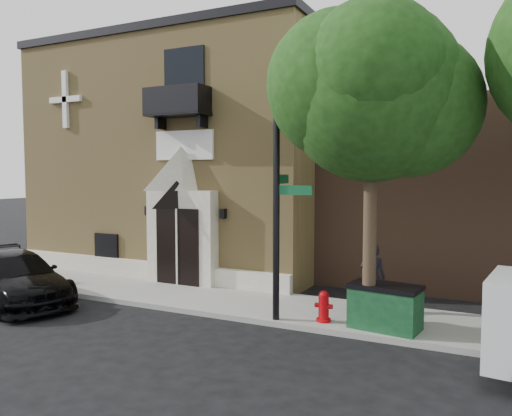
{
  "coord_description": "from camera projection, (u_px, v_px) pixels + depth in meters",
  "views": [
    {
      "loc": [
        8.76,
        -11.45,
        3.94
      ],
      "look_at": [
        2.2,
        2.0,
        2.89
      ],
      "focal_mm": 35.0,
      "sensor_mm": 36.0,
      "label": 1
    }
  ],
  "objects": [
    {
      "name": "street_sign",
      "position": [
        277.0,
        193.0,
        12.73
      ],
      "size": [
        1.04,
        1.03,
        6.51
      ],
      "rotation": [
        0.0,
        0.0,
        0.08
      ],
      "color": "black",
      "rests_on": "sidewalk"
    },
    {
      "name": "fire_hydrant",
      "position": [
        324.0,
        306.0,
        12.72
      ],
      "size": [
        0.46,
        0.37,
        0.8
      ],
      "color": "#B3040A",
      "rests_on": "sidewalk"
    },
    {
      "name": "church",
      "position": [
        211.0,
        158.0,
        22.49
      ],
      "size": [
        12.2,
        11.01,
        9.3
      ],
      "color": "tan",
      "rests_on": "ground"
    },
    {
      "name": "planter",
      "position": [
        188.0,
        272.0,
        17.1
      ],
      "size": [
        0.82,
        0.75,
        0.78
      ],
      "primitive_type": "imported",
      "rotation": [
        0.0,
        0.0,
        0.21
      ],
      "color": "#4F6C2C",
      "rests_on": "sidewalk"
    },
    {
      "name": "street_tree_left",
      "position": [
        372.0,
        91.0,
        11.64
      ],
      "size": [
        4.97,
        4.38,
        7.77
      ],
      "color": "#38281C",
      "rests_on": "sidewalk"
    },
    {
      "name": "pedestrian_near",
      "position": [
        373.0,
        277.0,
        13.67
      ],
      "size": [
        0.74,
        0.54,
        1.88
      ],
      "primitive_type": "imported",
      "rotation": [
        0.0,
        0.0,
        3.28
      ],
      "color": "black",
      "rests_on": "sidewalk"
    },
    {
      "name": "dumpster",
      "position": [
        385.0,
        306.0,
        12.12
      ],
      "size": [
        1.79,
        1.17,
        1.09
      ],
      "rotation": [
        0.0,
        0.0,
        -0.14
      ],
      "color": "#0E361C",
      "rests_on": "sidewalk"
    },
    {
      "name": "black_sedan",
      "position": [
        15.0,
        278.0,
        15.13
      ],
      "size": [
        5.68,
        3.89,
        1.53
      ],
      "primitive_type": "imported",
      "rotation": [
        0.0,
        0.0,
        1.2
      ],
      "color": "black",
      "rests_on": "ground"
    },
    {
      "name": "sidewalk",
      "position": [
        214.0,
        299.0,
        15.28
      ],
      "size": [
        42.0,
        3.0,
        0.15
      ],
      "primitive_type": "cube",
      "color": "gray",
      "rests_on": "ground"
    },
    {
      "name": "ground",
      "position": [
        157.0,
        310.0,
        14.37
      ],
      "size": [
        120.0,
        120.0,
        0.0
      ],
      "primitive_type": "plane",
      "color": "black",
      "rests_on": "ground"
    }
  ]
}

